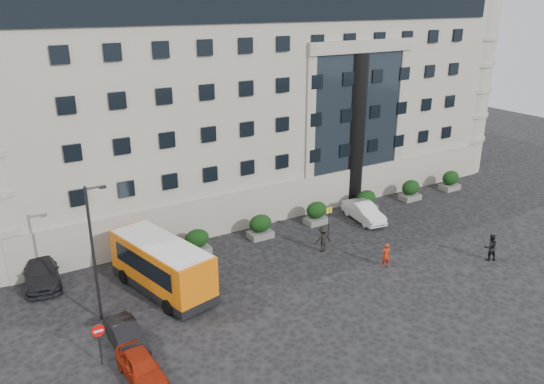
% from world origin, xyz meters
% --- Properties ---
extents(ground, '(120.00, 120.00, 0.00)m').
position_xyz_m(ground, '(0.00, 0.00, 0.00)').
color(ground, black).
rests_on(ground, ground).
extents(civic_building, '(44.00, 24.00, 18.00)m').
position_xyz_m(civic_building, '(6.00, 22.00, 9.00)').
color(civic_building, '#9A9688').
rests_on(civic_building, ground).
extents(entrance_column, '(1.80, 1.80, 13.00)m').
position_xyz_m(entrance_column, '(12.00, 10.30, 6.50)').
color(entrance_column, black).
rests_on(entrance_column, ground).
extents(hedge_a, '(1.80, 1.26, 1.84)m').
position_xyz_m(hedge_a, '(-4.00, 7.80, 0.93)').
color(hedge_a, '#5D5D5A').
rests_on(hedge_a, ground).
extents(hedge_b, '(1.80, 1.26, 1.84)m').
position_xyz_m(hedge_b, '(1.20, 7.80, 0.93)').
color(hedge_b, '#5D5D5A').
rests_on(hedge_b, ground).
extents(hedge_c, '(1.80, 1.26, 1.84)m').
position_xyz_m(hedge_c, '(6.40, 7.80, 0.93)').
color(hedge_c, '#5D5D5A').
rests_on(hedge_c, ground).
extents(hedge_d, '(1.80, 1.26, 1.84)m').
position_xyz_m(hedge_d, '(11.60, 7.80, 0.93)').
color(hedge_d, '#5D5D5A').
rests_on(hedge_d, ground).
extents(hedge_e, '(1.80, 1.26, 1.84)m').
position_xyz_m(hedge_e, '(16.80, 7.80, 0.93)').
color(hedge_e, '#5D5D5A').
rests_on(hedge_e, ground).
extents(hedge_f, '(1.80, 1.26, 1.84)m').
position_xyz_m(hedge_f, '(22.00, 7.80, 0.93)').
color(hedge_f, '#5D5D5A').
rests_on(hedge_f, ground).
extents(street_lamp, '(1.16, 0.18, 8.00)m').
position_xyz_m(street_lamp, '(-11.94, 3.00, 4.37)').
color(street_lamp, '#262628').
rests_on(street_lamp, ground).
extents(bus_stop_sign, '(0.50, 0.08, 2.52)m').
position_xyz_m(bus_stop_sign, '(5.50, 5.00, 1.73)').
color(bus_stop_sign, '#262628').
rests_on(bus_stop_sign, ground).
extents(no_entry_sign, '(0.64, 0.16, 2.32)m').
position_xyz_m(no_entry_sign, '(-13.00, -1.04, 1.65)').
color(no_entry_sign, '#262628').
rests_on(no_entry_sign, ground).
extents(minibus, '(4.38, 8.20, 3.25)m').
position_xyz_m(minibus, '(-7.83, 4.27, 1.79)').
color(minibus, orange).
rests_on(minibus, ground).
extents(parked_car_a, '(1.76, 3.91, 1.30)m').
position_xyz_m(parked_car_a, '(-11.62, -3.03, 0.65)').
color(parked_car_a, '#9C200B').
rests_on(parked_car_a, ground).
extents(parked_car_b, '(1.47, 3.89, 1.27)m').
position_xyz_m(parked_car_b, '(-11.50, -0.19, 0.63)').
color(parked_car_b, black).
rests_on(parked_car_b, ground).
extents(parked_car_c, '(2.72, 5.51, 1.54)m').
position_xyz_m(parked_car_c, '(-14.12, 9.28, 0.77)').
color(parked_car_c, black).
rests_on(parked_car_c, ground).
extents(white_taxi, '(2.18, 4.73, 1.50)m').
position_xyz_m(white_taxi, '(10.10, 6.32, 0.75)').
color(white_taxi, silver).
rests_on(white_taxi, ground).
extents(pedestrian_a, '(0.73, 0.59, 1.73)m').
position_xyz_m(pedestrian_a, '(6.08, -0.63, 0.86)').
color(pedestrian_a, '#9C280F').
rests_on(pedestrian_a, ground).
extents(pedestrian_b, '(1.14, 1.03, 1.91)m').
position_xyz_m(pedestrian_b, '(12.96, -3.61, 0.96)').
color(pedestrian_b, black).
rests_on(pedestrian_b, ground).
extents(pedestrian_c, '(1.31, 0.85, 1.90)m').
position_xyz_m(pedestrian_c, '(3.87, 3.50, 0.95)').
color(pedestrian_c, black).
rests_on(pedestrian_c, ground).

